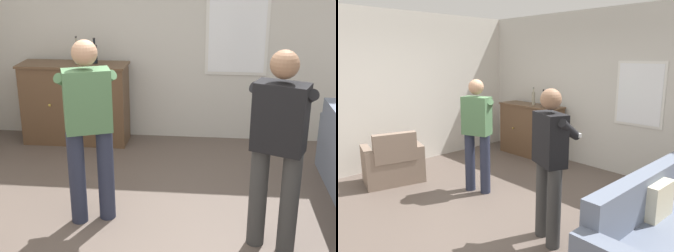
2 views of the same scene
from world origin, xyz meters
The scene contains 7 objects.
ground centered at (0.00, 0.00, 0.00)m, with size 10.40×10.40×0.00m, color brown.
wall_back_with_window centered at (0.02, 2.66, 1.40)m, with size 5.20×0.15×2.80m.
sideboard_cabinet centered at (-1.32, 2.30, 0.53)m, with size 1.39×0.49×1.05m.
bottle_wine_green centered at (-1.27, 2.31, 1.19)m, with size 0.06×0.06×0.34m.
bottle_liquor_amber centered at (-1.05, 2.35, 1.18)m, with size 0.07×0.07×0.32m.
person_standing_left centered at (-0.62, 0.37, 0.94)m, with size 0.52×0.52×1.68m.
person_standing_right centered at (0.98, 0.07, 0.94)m, with size 0.51×0.52×1.68m.
Camera 1 is at (0.45, -3.40, 2.30)m, focal length 50.00 mm.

